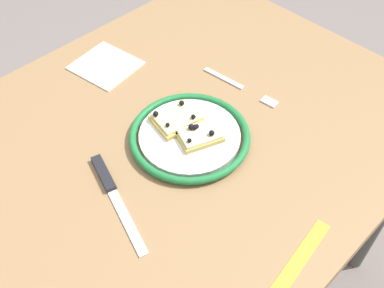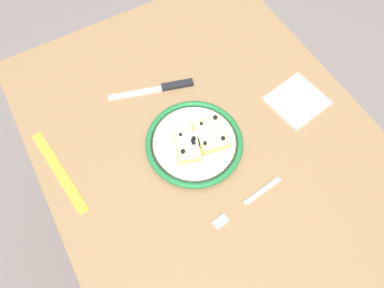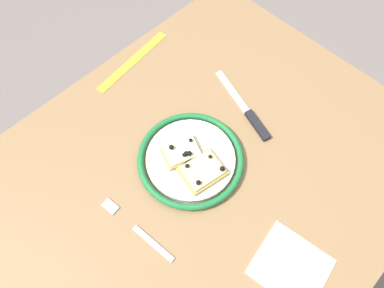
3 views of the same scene
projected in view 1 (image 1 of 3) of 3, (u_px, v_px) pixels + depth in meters
The scene contains 9 objects.
ground_plane at pixel (184, 282), 1.53m from camera, with size 6.00×6.00×0.00m, color slate.
dining_table at pixel (181, 156), 1.04m from camera, with size 1.06×0.84×0.75m.
plate at pixel (190, 136), 0.94m from camera, with size 0.25×0.25×0.02m.
pizza_slice_near at pixel (199, 135), 0.93m from camera, with size 0.10×0.09×0.03m.
pizza_slice_far at pixel (176, 119), 0.96m from camera, with size 0.11×0.09×0.03m.
knife at pixel (110, 186), 0.87m from camera, with size 0.09×0.23×0.01m.
fork at pixel (240, 87), 1.06m from camera, with size 0.04×0.20×0.00m.
measuring_tape at pixel (287, 278), 0.75m from camera, with size 0.26×0.02×0.00m, color yellow.
napkin at pixel (106, 65), 1.11m from camera, with size 0.13×0.14×0.00m, color white.
Camera 1 is at (0.45, 0.49, 1.45)m, focal length 42.77 mm.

